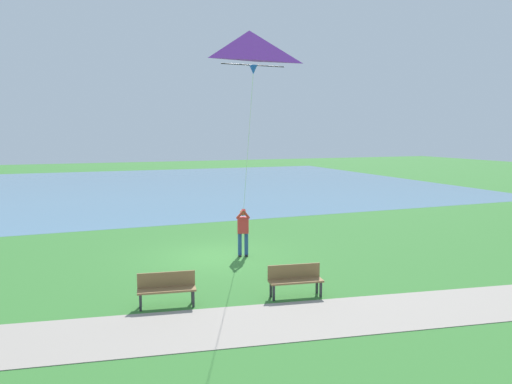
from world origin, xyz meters
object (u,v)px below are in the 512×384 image
object	(u,v)px
person_kite_flyer	(243,228)
flying_kite	(250,54)
park_bench_near_walkway	(167,287)
park_bench_far_walkway	(295,278)

from	to	relation	value
person_kite_flyer	flying_kite	size ratio (longest dim) A/B	0.35
park_bench_near_walkway	person_kite_flyer	bearing A→B (deg)	138.65
person_kite_flyer	park_bench_far_walkway	size ratio (longest dim) A/B	1.18
park_bench_far_walkway	person_kite_flyer	bearing A→B (deg)	178.50
person_kite_flyer	park_bench_far_walkway	xyz separation A→B (m)	(4.60, -0.12, -0.54)
flying_kite	park_bench_far_walkway	bearing A→B (deg)	93.23
park_bench_far_walkway	park_bench_near_walkway	bearing A→B (deg)	-98.83
flying_kite	park_bench_near_walkway	world-z (taller)	flying_kite
person_kite_flyer	park_bench_far_walkway	distance (m)	4.64
flying_kite	person_kite_flyer	bearing A→B (deg)	162.46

